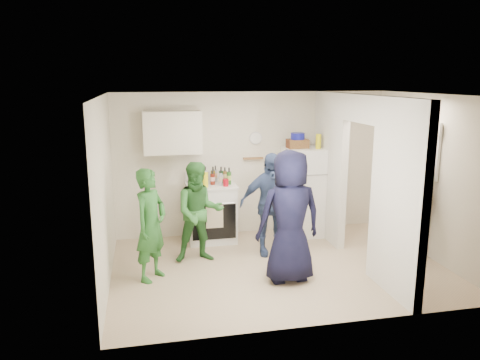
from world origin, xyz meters
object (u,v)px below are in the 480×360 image
object	(u,v)px
fridge	(303,192)
person_denim	(270,204)
stove	(211,212)
wicker_basket	(297,144)
person_green_left	(151,225)
blue_bowl	(298,136)
person_nook	(409,204)
person_green_center	(199,212)
yellow_cup_stack_top	(318,141)
person_navy	(290,217)

from	to	relation	value
fridge	person_denim	xyz separation A→B (m)	(-0.81, -0.77, 0.03)
stove	wicker_basket	world-z (taller)	wicker_basket
wicker_basket	person_green_left	distance (m)	3.03
blue_bowl	person_nook	size ratio (longest dim) A/B	0.15
stove	person_denim	distance (m)	1.18
person_green_center	person_denim	xyz separation A→B (m)	(1.12, 0.08, 0.05)
fridge	person_nook	bearing A→B (deg)	-44.64
yellow_cup_stack_top	person_denim	xyz separation A→B (m)	(-1.03, -0.67, -0.86)
fridge	person_green_center	world-z (taller)	fridge
person_navy	stove	bearing A→B (deg)	-69.57
fridge	person_denim	bearing A→B (deg)	-136.26
wicker_basket	yellow_cup_stack_top	size ratio (longest dim) A/B	1.40
person_navy	person_denim	bearing A→B (deg)	-93.63
stove	person_green_left	bearing A→B (deg)	-126.40
wicker_basket	person_navy	size ratio (longest dim) A/B	0.19
fridge	blue_bowl	distance (m)	0.99
wicker_basket	blue_bowl	distance (m)	0.13
fridge	person_navy	distance (m)	1.98
stove	blue_bowl	size ratio (longest dim) A/B	4.10
fridge	blue_bowl	bearing A→B (deg)	153.43
person_green_center	person_green_left	bearing A→B (deg)	-145.60
blue_bowl	yellow_cup_stack_top	xyz separation A→B (m)	(0.32, -0.15, -0.08)
fridge	person_green_center	distance (m)	2.10
wicker_basket	person_green_left	size ratio (longest dim) A/B	0.23
person_navy	person_green_center	bearing A→B (deg)	-43.76
fridge	yellow_cup_stack_top	bearing A→B (deg)	-24.44
person_navy	yellow_cup_stack_top	bearing A→B (deg)	-124.57
stove	person_green_left	world-z (taller)	person_green_left
blue_bowl	person_navy	world-z (taller)	person_navy
person_green_center	person_denim	size ratio (longest dim) A/B	0.94
blue_bowl	person_navy	bearing A→B (deg)	-111.18
person_green_left	person_green_center	size ratio (longest dim) A/B	1.02
yellow_cup_stack_top	person_green_center	bearing A→B (deg)	-160.73
blue_bowl	person_denim	xyz separation A→B (m)	(-0.71, -0.82, -0.94)
person_green_left	person_navy	bearing A→B (deg)	-66.27
person_denim	person_nook	world-z (taller)	person_nook
person_nook	stove	bearing A→B (deg)	-100.56
fridge	yellow_cup_stack_top	xyz separation A→B (m)	(0.22, -0.10, 0.90)
blue_bowl	person_green_left	xyz separation A→B (m)	(-2.54, -1.42, -0.98)
stove	person_green_center	world-z (taller)	person_green_center
person_navy	person_nook	world-z (taller)	person_navy
wicker_basket	person_green_left	world-z (taller)	wicker_basket
yellow_cup_stack_top	wicker_basket	bearing A→B (deg)	154.89
fridge	person_navy	size ratio (longest dim) A/B	0.85
stove	person_denim	world-z (taller)	person_denim
yellow_cup_stack_top	person_denim	size ratio (longest dim) A/B	0.15
person_green_center	person_nook	size ratio (longest dim) A/B	0.93
blue_bowl	person_green_left	size ratio (longest dim) A/B	0.15
blue_bowl	fridge	bearing A→B (deg)	-26.57
wicker_basket	person_nook	bearing A→B (deg)	-43.59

